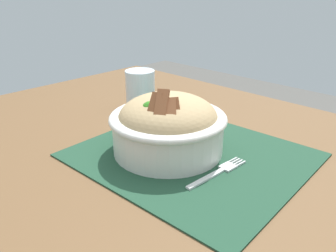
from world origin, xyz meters
TOP-DOWN VIEW (x-y plane):
  - table at (0.00, 0.00)m, footprint 1.24×0.84m
  - placemat at (-0.00, 0.01)m, footprint 0.40×0.36m
  - bowl at (-0.04, -0.01)m, footprint 0.25×0.25m
  - fork at (0.08, -0.01)m, footprint 0.02×0.14m
  - drinking_glass at (-0.24, 0.10)m, footprint 0.07×0.07m

SIDE VIEW (x-z plane):
  - table at x=0.00m, z-range 0.31..1.05m
  - placemat at x=0.00m, z-range 0.74..0.74m
  - fork at x=0.08m, z-range 0.74..0.75m
  - drinking_glass at x=-0.24m, z-range 0.73..0.84m
  - bowl at x=-0.04m, z-range 0.73..0.86m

